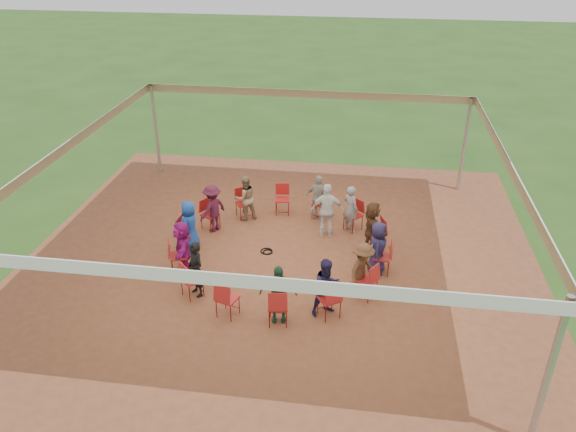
# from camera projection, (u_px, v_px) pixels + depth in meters

# --- Properties ---
(ground) EXTENTS (80.00, 80.00, 0.00)m
(ground) POSITION_uv_depth(u_px,v_px,m) (281.00, 259.00, 14.39)
(ground) COLOR #254A17
(ground) RESTS_ON ground
(dirt_patch) EXTENTS (13.00, 13.00, 0.00)m
(dirt_patch) POSITION_uv_depth(u_px,v_px,m) (281.00, 259.00, 14.38)
(dirt_patch) COLOR brown
(dirt_patch) RESTS_ON ground
(tent) EXTENTS (10.33, 10.33, 3.00)m
(tent) POSITION_uv_depth(u_px,v_px,m) (280.00, 175.00, 13.27)
(tent) COLOR #B2B2B7
(tent) RESTS_ON ground
(chair_0) EXTENTS (0.48, 0.46, 0.90)m
(chair_0) POSITION_uv_depth(u_px,v_px,m) (382.00, 257.00, 13.66)
(chair_0) COLOR #A71D1B
(chair_0) RESTS_ON ground
(chair_1) EXTENTS (0.56, 0.55, 0.90)m
(chair_1) POSITION_uv_depth(u_px,v_px,m) (376.00, 234.00, 14.66)
(chair_1) COLOR #A71D1B
(chair_1) RESTS_ON ground
(chair_2) EXTENTS (0.61, 0.61, 0.90)m
(chair_2) POSITION_uv_depth(u_px,v_px,m) (353.00, 215.00, 15.56)
(chair_2) COLOR #A71D1B
(chair_2) RESTS_ON ground
(chair_3) EXTENTS (0.53, 0.55, 0.90)m
(chair_3) POSITION_uv_depth(u_px,v_px,m) (320.00, 204.00, 16.19)
(chair_3) COLOR #A71D1B
(chair_3) RESTS_ON ground
(chair_4) EXTENTS (0.48, 0.49, 0.90)m
(chair_4) POSITION_uv_depth(u_px,v_px,m) (282.00, 200.00, 16.42)
(chair_4) COLOR #A71D1B
(chair_4) RESTS_ON ground
(chair_5) EXTENTS (0.59, 0.60, 0.90)m
(chair_5) POSITION_uv_depth(u_px,v_px,m) (244.00, 203.00, 16.21)
(chair_5) COLOR #A71D1B
(chair_5) RESTS_ON ground
(chair_6) EXTENTS (0.59, 0.59, 0.90)m
(chair_6) POSITION_uv_depth(u_px,v_px,m) (210.00, 215.00, 15.59)
(chair_6) COLOR #A71D1B
(chair_6) RESTS_ON ground
(chair_7) EXTENTS (0.48, 0.46, 0.90)m
(chair_7) POSITION_uv_depth(u_px,v_px,m) (186.00, 233.00, 14.70)
(chair_7) COLOR #A71D1B
(chair_7) RESTS_ON ground
(chair_8) EXTENTS (0.56, 0.55, 0.90)m
(chair_8) POSITION_uv_depth(u_px,v_px,m) (179.00, 256.00, 13.70)
(chair_8) COLOR #A71D1B
(chair_8) RESTS_ON ground
(chair_9) EXTENTS (0.61, 0.61, 0.90)m
(chair_9) POSITION_uv_depth(u_px,v_px,m) (192.00, 280.00, 12.79)
(chair_9) COLOR #A71D1B
(chair_9) RESTS_ON ground
(chair_10) EXTENTS (0.53, 0.55, 0.90)m
(chair_10) POSITION_uv_depth(u_px,v_px,m) (227.00, 299.00, 12.16)
(chair_10) COLOR #A71D1B
(chair_10) RESTS_ON ground
(chair_11) EXTENTS (0.48, 0.49, 0.90)m
(chair_11) POSITION_uv_depth(u_px,v_px,m) (278.00, 306.00, 11.93)
(chair_11) COLOR #A71D1B
(chair_11) RESTS_ON ground
(chair_12) EXTENTS (0.59, 0.60, 0.90)m
(chair_12) POSITION_uv_depth(u_px,v_px,m) (329.00, 299.00, 12.14)
(chair_12) COLOR #A71D1B
(chair_12) RESTS_ON ground
(chair_13) EXTENTS (0.59, 0.59, 0.90)m
(chair_13) POSITION_uv_depth(u_px,v_px,m) (366.00, 281.00, 12.76)
(chair_13) COLOR #A71D1B
(chair_13) RESTS_ON ground
(person_seated_0) EXTENTS (0.43, 0.70, 1.37)m
(person_seated_0) POSITION_uv_depth(u_px,v_px,m) (378.00, 248.00, 13.57)
(person_seated_0) COLOR #201C40
(person_seated_0) RESTS_ON ground
(person_seated_1) EXTENTS (0.89, 1.35, 1.37)m
(person_seated_1) POSITION_uv_depth(u_px,v_px,m) (372.00, 226.00, 14.52)
(person_seated_1) COLOR #54341F
(person_seated_1) RESTS_ON ground
(person_seated_2) EXTENTS (0.59, 0.58, 1.37)m
(person_seated_2) POSITION_uv_depth(u_px,v_px,m) (351.00, 209.00, 15.38)
(person_seated_2) COLOR gray
(person_seated_2) RESTS_ON ground
(person_seated_3) EXTENTS (0.89, 0.64, 1.37)m
(person_seated_3) POSITION_uv_depth(u_px,v_px,m) (319.00, 198.00, 15.98)
(person_seated_3) COLOR #9E9A8C
(person_seated_3) RESTS_ON ground
(person_seated_4) EXTENTS (0.76, 0.69, 1.37)m
(person_seated_4) POSITION_uv_depth(u_px,v_px,m) (245.00, 198.00, 16.00)
(person_seated_4) COLOR #927857
(person_seated_4) RESTS_ON ground
(person_seated_5) EXTENTS (0.83, 0.98, 1.37)m
(person_seated_5) POSITION_uv_depth(u_px,v_px,m) (213.00, 208.00, 15.41)
(person_seated_5) COLOR #431226
(person_seated_5) RESTS_ON ground
(person_seated_6) EXTENTS (0.43, 0.70, 1.37)m
(person_seated_6) POSITION_uv_depth(u_px,v_px,m) (190.00, 225.00, 14.56)
(person_seated_6) COLOR #163F97
(person_seated_6) RESTS_ON ground
(person_seated_7) EXTENTS (0.89, 1.35, 1.37)m
(person_seated_7) POSITION_uv_depth(u_px,v_px,m) (183.00, 247.00, 13.61)
(person_seated_7) COLOR #921371
(person_seated_7) RESTS_ON ground
(person_seated_8) EXTENTS (0.59, 0.58, 1.37)m
(person_seated_8) POSITION_uv_depth(u_px,v_px,m) (196.00, 269.00, 12.74)
(person_seated_8) COLOR black
(person_seated_8) RESTS_ON ground
(person_seated_9) EXTENTS (0.85, 0.51, 1.37)m
(person_seated_9) POSITION_uv_depth(u_px,v_px,m) (278.00, 293.00, 11.92)
(person_seated_9) COLOR #204733
(person_seated_9) RESTS_ON ground
(person_seated_10) EXTENTS (0.76, 0.69, 1.37)m
(person_seated_10) POSITION_uv_depth(u_px,v_px,m) (327.00, 287.00, 12.13)
(person_seated_10) COLOR #201C40
(person_seated_10) RESTS_ON ground
(person_seated_11) EXTENTS (0.83, 0.98, 1.37)m
(person_seated_11) POSITION_uv_depth(u_px,v_px,m) (363.00, 270.00, 12.71)
(person_seated_11) COLOR #54341F
(person_seated_11) RESTS_ON ground
(standing_person) EXTENTS (0.94, 0.56, 1.53)m
(standing_person) POSITION_uv_depth(u_px,v_px,m) (327.00, 210.00, 15.13)
(standing_person) COLOR silver
(standing_person) RESTS_ON ground
(cable_coil) EXTENTS (0.39, 0.39, 0.03)m
(cable_coil) POSITION_uv_depth(u_px,v_px,m) (267.00, 251.00, 14.69)
(cable_coil) COLOR black
(cable_coil) RESTS_ON ground
(laptop) EXTENTS (0.31, 0.37, 0.24)m
(laptop) POSITION_uv_depth(u_px,v_px,m) (371.00, 248.00, 13.62)
(laptop) COLOR #B7B7BC
(laptop) RESTS_ON ground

